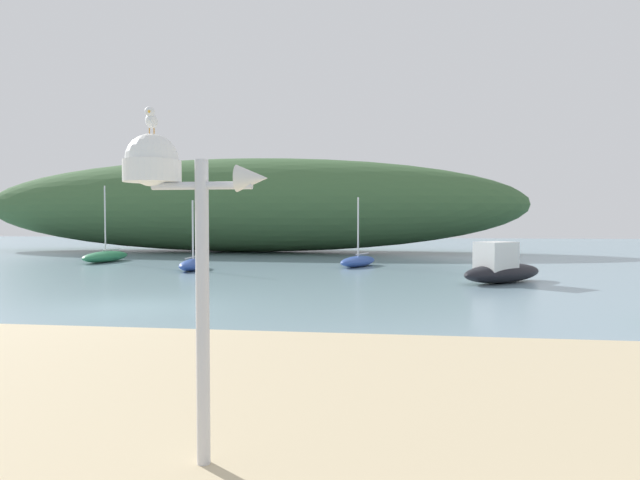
# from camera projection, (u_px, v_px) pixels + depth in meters

# --- Properties ---
(ground_plane) EXTENTS (120.00, 120.00, 0.00)m
(ground_plane) POSITION_uv_depth(u_px,v_px,m) (135.00, 308.00, 14.81)
(ground_plane) COLOR #7A99A8
(distant_hill) EXTENTS (41.71, 10.59, 7.00)m
(distant_hill) POSITION_uv_depth(u_px,v_px,m) (244.00, 205.00, 41.39)
(distant_hill) COLOR #3D6038
(distant_hill) RESTS_ON ground
(mast_structure) EXTENTS (1.31, 0.51, 2.95)m
(mast_structure) POSITION_uv_depth(u_px,v_px,m) (170.00, 193.00, 4.85)
(mast_structure) COLOR silver
(mast_structure) RESTS_ON beach_sand
(seagull_on_radar) EXTENTS (0.16, 0.31, 0.22)m
(seagull_on_radar) POSITION_uv_depth(u_px,v_px,m) (151.00, 119.00, 4.83)
(seagull_on_radar) COLOR orange
(seagull_on_radar) RESTS_ON mast_structure
(motorboat_mid_channel) EXTENTS (3.90, 3.62, 1.56)m
(motorboat_mid_channel) POSITION_uv_depth(u_px,v_px,m) (501.00, 268.00, 20.71)
(motorboat_mid_channel) COLOR black
(motorboat_mid_channel) RESTS_ON ground
(sailboat_inner_mooring) EXTENTS (1.50, 4.13, 4.33)m
(sailboat_inner_mooring) POSITION_uv_depth(u_px,v_px,m) (106.00, 256.00, 31.03)
(sailboat_inner_mooring) COLOR #287A4C
(sailboat_inner_mooring) RESTS_ON ground
(sailboat_off_point) EXTENTS (1.09, 2.98, 3.32)m
(sailboat_off_point) POSITION_uv_depth(u_px,v_px,m) (193.00, 264.00, 25.89)
(sailboat_off_point) COLOR #2D4C9E
(sailboat_off_point) RESTS_ON ground
(sailboat_outer_mooring) EXTENTS (2.26, 3.48, 3.55)m
(sailboat_outer_mooring) POSITION_uv_depth(u_px,v_px,m) (358.00, 261.00, 27.99)
(sailboat_outer_mooring) COLOR #2D4C9E
(sailboat_outer_mooring) RESTS_ON ground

